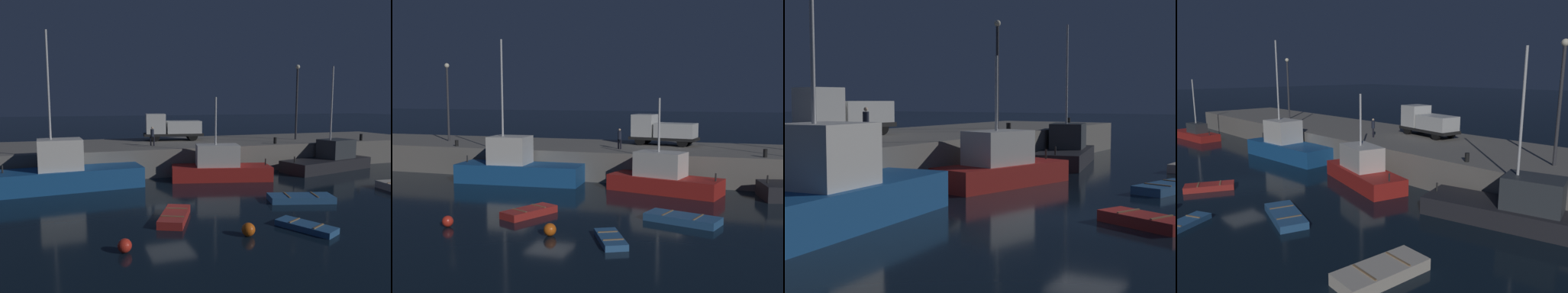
{
  "view_description": "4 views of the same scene",
  "coord_description": "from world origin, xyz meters",
  "views": [
    {
      "loc": [
        -5.1,
        -19.28,
        5.79
      ],
      "look_at": [
        4.6,
        9.15,
        2.28
      ],
      "focal_mm": 33.85,
      "sensor_mm": 36.0,
      "label": 1
    },
    {
      "loc": [
        10.27,
        -25.54,
        6.52
      ],
      "look_at": [
        0.02,
        7.43,
        2.78
      ],
      "focal_mm": 44.45,
      "sensor_mm": 36.0,
      "label": 2
    },
    {
      "loc": [
        -19.95,
        -6.96,
        4.17
      ],
      "look_at": [
        3.63,
        6.4,
        2.06
      ],
      "focal_mm": 54.9,
      "sensor_mm": 36.0,
      "label": 3
    },
    {
      "loc": [
        25.02,
        -10.85,
        7.74
      ],
      "look_at": [
        4.09,
        8.71,
        2.13
      ],
      "focal_mm": 35.08,
      "sensor_mm": 36.0,
      "label": 4
    }
  ],
  "objects": [
    {
      "name": "utility_truck",
      "position": [
        4.15,
        15.18,
        3.51
      ],
      "size": [
        5.9,
        2.84,
        2.58
      ],
      "color": "black",
      "rests_on": "pier_quay"
    },
    {
      "name": "fishing_boat_blue",
      "position": [
        16.36,
        7.21,
        0.89
      ],
      "size": [
        9.03,
        4.74,
        8.98
      ],
      "color": "#232328",
      "rests_on": "ground"
    },
    {
      "name": "mooring_buoy_mid",
      "position": [
        2.14,
        -5.27,
        0.3
      ],
      "size": [
        0.6,
        0.6,
        0.6
      ],
      "primitive_type": "sphere",
      "color": "orange",
      "rests_on": "ground"
    },
    {
      "name": "pier_quay",
      "position": [
        0.0,
        13.46,
        1.12
      ],
      "size": [
        59.78,
        10.08,
        2.24
      ],
      "color": "gray",
      "rests_on": "ground"
    },
    {
      "name": "fishing_boat_orange",
      "position": [
        5.62,
        6.37,
        1.0
      ],
      "size": [
        7.87,
        4.29,
        6.28
      ],
      "color": "red",
      "rests_on": "ground"
    },
    {
      "name": "dinghy_orange_near",
      "position": [
        -0.33,
        -2.09,
        0.2
      ],
      "size": [
        2.4,
        3.32,
        0.43
      ],
      "color": "#B22823",
      "rests_on": "ground"
    },
    {
      "name": "bollard_west",
      "position": [
        21.48,
        9.05,
        2.56
      ],
      "size": [
        0.28,
        0.28,
        0.64
      ],
      "primitive_type": "cylinder",
      "color": "black",
      "rests_on": "pier_quay"
    },
    {
      "name": "rowboat_white_mid",
      "position": [
        7.73,
        -1.07,
        0.19
      ],
      "size": [
        4.04,
        2.47,
        0.42
      ],
      "color": "#2D6099",
      "rests_on": "ground"
    },
    {
      "name": "dockworker",
      "position": [
        1.45,
        11.25,
        3.15
      ],
      "size": [
        0.41,
        0.41,
        1.61
      ],
      "color": "black",
      "rests_on": "pier_quay"
    },
    {
      "name": "lamp_post_east",
      "position": [
        16.25,
        12.2,
        6.57
      ],
      "size": [
        0.44,
        0.44,
        7.35
      ],
      "color": "#38383D",
      "rests_on": "pier_quay"
    },
    {
      "name": "mooring_buoy_near",
      "position": [
        -3.26,
        -5.33,
        0.28
      ],
      "size": [
        0.56,
        0.56,
        0.56
      ],
      "primitive_type": "sphere",
      "color": "red",
      "rests_on": "ground"
    },
    {
      "name": "fishing_boat_white",
      "position": [
        -5.23,
        6.77,
        1.16
      ],
      "size": [
        9.46,
        3.65,
        10.49
      ],
      "color": "#195193",
      "rests_on": "ground"
    },
    {
      "name": "dinghy_red_small",
      "position": [
        5.05,
        -5.37,
        0.14
      ],
      "size": [
        2.13,
        2.9,
        0.32
      ],
      "color": "#2D6099",
      "rests_on": "ground"
    },
    {
      "name": "ground_plane",
      "position": [
        0.0,
        0.0,
        0.0
      ],
      "size": [
        320.0,
        320.0,
        0.0
      ],
      "primitive_type": "plane",
      "color": "black"
    },
    {
      "name": "bollard_central",
      "position": [
        12.13,
        9.25,
        2.52
      ],
      "size": [
        0.28,
        0.28,
        0.57
      ],
      "primitive_type": "cylinder",
      "color": "black",
      "rests_on": "pier_quay"
    }
  ]
}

